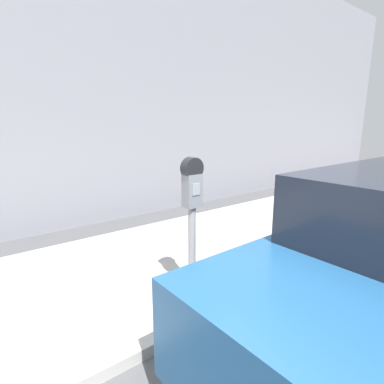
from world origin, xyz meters
TOP-DOWN VIEW (x-y plane):
  - sidewalk at (0.00, 2.20)m, footprint 24.00×2.80m
  - building_facade at (0.00, 4.71)m, footprint 24.00×0.30m
  - parking_meter at (0.54, 1.19)m, footprint 0.22×0.14m

SIDE VIEW (x-z plane):
  - sidewalk at x=0.00m, z-range 0.00..0.11m
  - parking_meter at x=0.54m, z-range 0.37..1.89m
  - building_facade at x=0.00m, z-range 0.00..5.94m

